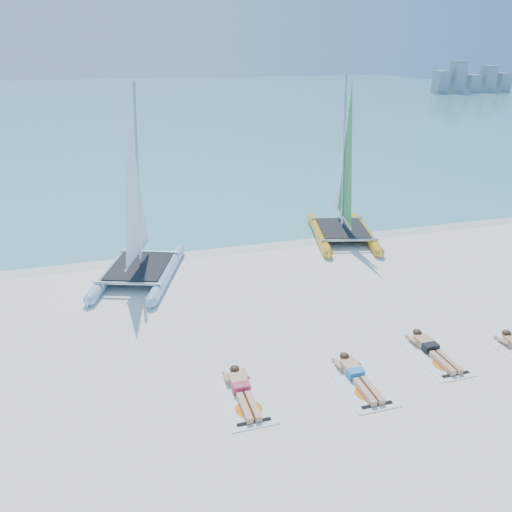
{
  "coord_description": "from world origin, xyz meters",
  "views": [
    {
      "loc": [
        -4.55,
        -11.27,
        6.81
      ],
      "look_at": [
        -0.9,
        1.2,
        1.39
      ],
      "focal_mm": 35.0,
      "sensor_mm": 36.0,
      "label": 1
    }
  ],
  "objects_px": {
    "sunbather_a": "(242,389)",
    "sunbather_c": "(431,348)",
    "catamaran_yellow": "(343,186)",
    "towel_a": "(244,399)",
    "towel_b": "(360,384)",
    "towel_c": "(436,357)",
    "catamaran_blue": "(136,223)",
    "sunbather_b": "(356,374)"
  },
  "relations": [
    {
      "from": "sunbather_a",
      "to": "sunbather_c",
      "type": "height_order",
      "value": "same"
    },
    {
      "from": "catamaran_yellow",
      "to": "towel_a",
      "type": "bearing_deg",
      "value": -111.66
    },
    {
      "from": "towel_b",
      "to": "towel_c",
      "type": "height_order",
      "value": "same"
    },
    {
      "from": "catamaran_blue",
      "to": "towel_b",
      "type": "bearing_deg",
      "value": -39.47
    },
    {
      "from": "towel_b",
      "to": "sunbather_c",
      "type": "height_order",
      "value": "sunbather_c"
    },
    {
      "from": "towel_b",
      "to": "towel_c",
      "type": "distance_m",
      "value": 2.26
    },
    {
      "from": "catamaran_blue",
      "to": "towel_a",
      "type": "xyz_separation_m",
      "value": [
        1.62,
        -6.88,
        -1.81
      ]
    },
    {
      "from": "towel_b",
      "to": "catamaran_yellow",
      "type": "bearing_deg",
      "value": 67.47
    },
    {
      "from": "sunbather_b",
      "to": "towel_b",
      "type": "bearing_deg",
      "value": -90.0
    },
    {
      "from": "towel_a",
      "to": "sunbather_c",
      "type": "bearing_deg",
      "value": 4.83
    },
    {
      "from": "catamaran_yellow",
      "to": "sunbather_c",
      "type": "relative_size",
      "value": 3.59
    },
    {
      "from": "catamaran_blue",
      "to": "towel_b",
      "type": "distance_m",
      "value": 8.44
    },
    {
      "from": "catamaran_blue",
      "to": "towel_a",
      "type": "relative_size",
      "value": 3.29
    },
    {
      "from": "catamaran_yellow",
      "to": "sunbather_b",
      "type": "height_order",
      "value": "catamaran_yellow"
    },
    {
      "from": "catamaran_yellow",
      "to": "catamaran_blue",
      "type": "bearing_deg",
      "value": -152.81
    },
    {
      "from": "catamaran_yellow",
      "to": "towel_a",
      "type": "xyz_separation_m",
      "value": [
        -6.28,
        -8.71,
        -1.94
      ]
    },
    {
      "from": "catamaran_yellow",
      "to": "sunbather_a",
      "type": "xyz_separation_m",
      "value": [
        -6.28,
        -8.52,
        -1.83
      ]
    },
    {
      "from": "sunbather_b",
      "to": "towel_a",
      "type": "bearing_deg",
      "value": 179.26
    },
    {
      "from": "catamaran_blue",
      "to": "towel_c",
      "type": "distance_m",
      "value": 9.42
    },
    {
      "from": "catamaran_blue",
      "to": "sunbather_c",
      "type": "relative_size",
      "value": 3.53
    },
    {
      "from": "towel_c",
      "to": "catamaran_blue",
      "type": "bearing_deg",
      "value": 133.9
    },
    {
      "from": "towel_a",
      "to": "sunbather_c",
      "type": "height_order",
      "value": "sunbather_c"
    },
    {
      "from": "sunbather_b",
      "to": "sunbather_c",
      "type": "height_order",
      "value": "same"
    },
    {
      "from": "catamaran_yellow",
      "to": "towel_b",
      "type": "height_order",
      "value": "catamaran_yellow"
    },
    {
      "from": "catamaran_yellow",
      "to": "towel_c",
      "type": "xyz_separation_m",
      "value": [
        -1.49,
        -8.5,
        -1.94
      ]
    },
    {
      "from": "towel_b",
      "to": "towel_c",
      "type": "bearing_deg",
      "value": 11.18
    },
    {
      "from": "sunbather_a",
      "to": "towel_c",
      "type": "bearing_deg",
      "value": 0.26
    },
    {
      "from": "sunbather_c",
      "to": "towel_c",
      "type": "bearing_deg",
      "value": -90.0
    },
    {
      "from": "catamaran_blue",
      "to": "sunbather_b",
      "type": "distance_m",
      "value": 8.26
    },
    {
      "from": "catamaran_yellow",
      "to": "sunbather_a",
      "type": "relative_size",
      "value": 3.59
    },
    {
      "from": "towel_b",
      "to": "catamaran_blue",
      "type": "bearing_deg",
      "value": 120.55
    },
    {
      "from": "sunbather_b",
      "to": "sunbather_c",
      "type": "xyz_separation_m",
      "value": [
        2.22,
        0.44,
        0.0
      ]
    },
    {
      "from": "catamaran_yellow",
      "to": "sunbather_a",
      "type": "bearing_deg",
      "value": -112.27
    },
    {
      "from": "towel_a",
      "to": "catamaran_yellow",
      "type": "bearing_deg",
      "value": 54.2
    },
    {
      "from": "towel_b",
      "to": "sunbather_c",
      "type": "distance_m",
      "value": 2.31
    },
    {
      "from": "catamaran_blue",
      "to": "catamaran_yellow",
      "type": "height_order",
      "value": "catamaran_yellow"
    },
    {
      "from": "catamaran_yellow",
      "to": "sunbather_b",
      "type": "bearing_deg",
      "value": -98.84
    },
    {
      "from": "towel_b",
      "to": "sunbather_c",
      "type": "bearing_deg",
      "value": 15.86
    },
    {
      "from": "catamaran_blue",
      "to": "sunbather_a",
      "type": "distance_m",
      "value": 7.09
    },
    {
      "from": "sunbather_c",
      "to": "sunbather_b",
      "type": "bearing_deg",
      "value": -168.82
    },
    {
      "from": "sunbather_a",
      "to": "sunbather_b",
      "type": "bearing_deg",
      "value": -5.0
    },
    {
      "from": "towel_b",
      "to": "sunbather_b",
      "type": "distance_m",
      "value": 0.22
    }
  ]
}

